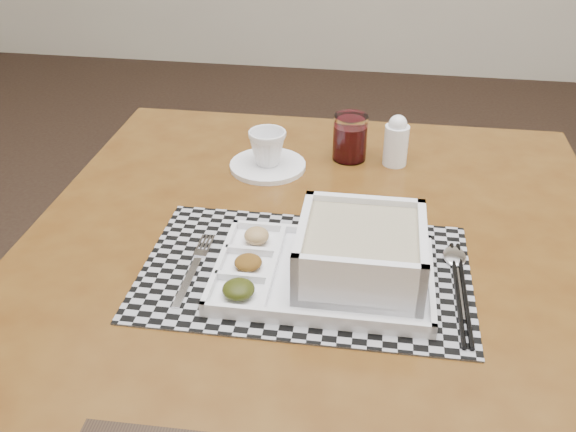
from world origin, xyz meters
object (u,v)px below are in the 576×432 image
object	(u,v)px
dining_table	(319,271)
creamer_bottle	(396,141)
serving_tray	(348,259)
juice_glass	(350,139)
cup	(267,148)

from	to	relation	value
dining_table	creamer_bottle	size ratio (longest dim) A/B	9.49
serving_tray	juice_glass	distance (m)	0.41
serving_tray	juice_glass	xyz separation A→B (m)	(-0.03, 0.41, 0.00)
dining_table	serving_tray	bearing A→B (deg)	-65.33
serving_tray	creamer_bottle	distance (m)	0.40
dining_table	juice_glass	xyz separation A→B (m)	(0.02, 0.29, 0.12)
cup	juice_glass	bearing A→B (deg)	40.92
dining_table	cup	bearing A→B (deg)	120.41
serving_tray	creamer_bottle	bearing A→B (deg)	81.10
juice_glass	cup	bearing A→B (deg)	-156.40
serving_tray	cup	distance (m)	0.39
dining_table	juice_glass	distance (m)	0.31
serving_tray	creamer_bottle	size ratio (longest dim) A/B	3.10
dining_table	serving_tray	xyz separation A→B (m)	(0.05, -0.12, 0.11)
juice_glass	creamer_bottle	distance (m)	0.09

